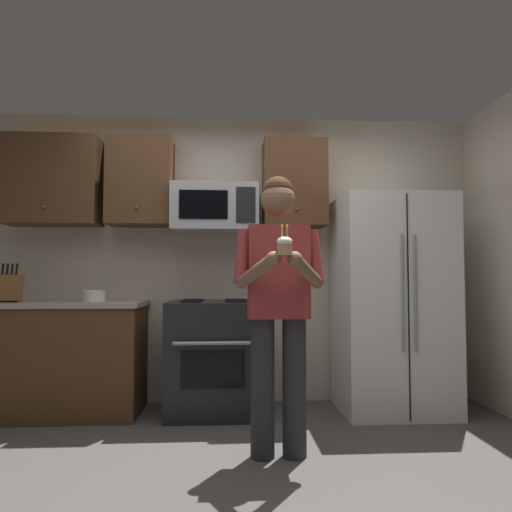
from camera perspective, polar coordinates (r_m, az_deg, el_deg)
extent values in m
plane|color=#474442|center=(2.79, -2.70, -26.15)|extent=(6.00, 6.00, 0.00)
cube|color=#B7AD99|center=(4.32, -2.96, -0.24)|extent=(4.40, 0.10, 2.60)
cube|color=black|center=(3.98, -5.15, -12.16)|extent=(0.76, 0.66, 0.92)
cube|color=black|center=(3.65, -5.32, -13.63)|extent=(0.48, 0.01, 0.28)
cylinder|color=#99999E|center=(3.60, -5.31, -10.57)|extent=(0.60, 0.03, 0.03)
cylinder|color=black|center=(3.80, -7.91, -5.50)|extent=(0.18, 0.18, 0.01)
cylinder|color=black|center=(3.79, -2.45, -5.54)|extent=(0.18, 0.18, 0.01)
cylinder|color=black|center=(4.08, -7.60, -5.32)|extent=(0.18, 0.18, 0.01)
cylinder|color=black|center=(4.07, -2.52, -5.35)|extent=(0.18, 0.18, 0.01)
cube|color=#9EA0A5|center=(4.09, -5.02, 5.83)|extent=(0.74, 0.40, 0.40)
cube|color=black|center=(3.89, -6.44, 6.28)|extent=(0.40, 0.01, 0.24)
cube|color=black|center=(3.89, -1.25, 6.27)|extent=(0.16, 0.01, 0.30)
cube|color=white|center=(4.13, 16.27, -5.57)|extent=(0.90, 0.72, 1.80)
cylinder|color=gray|center=(3.75, 17.46, -4.30)|extent=(0.02, 0.02, 0.90)
cylinder|color=gray|center=(3.79, 18.88, -4.26)|extent=(0.02, 0.02, 0.90)
cube|color=black|center=(3.79, 18.14, -5.79)|extent=(0.01, 0.01, 1.74)
cube|color=#4C301C|center=(4.44, -23.54, 8.37)|extent=(0.80, 0.34, 0.76)
sphere|color=brown|center=(4.24, -24.45, 5.50)|extent=(0.03, 0.03, 0.03)
cube|color=#4C301C|center=(4.25, -13.89, 8.72)|extent=(0.55, 0.34, 0.76)
sphere|color=brown|center=(4.03, -14.40, 5.75)|extent=(0.03, 0.03, 0.03)
cube|color=#4C301C|center=(4.22, 4.67, 8.73)|extent=(0.55, 0.34, 0.76)
sphere|color=brown|center=(4.00, 5.05, 5.73)|extent=(0.03, 0.03, 0.03)
cube|color=#4C301C|center=(4.24, -23.38, -11.62)|extent=(1.40, 0.62, 0.88)
cube|color=gray|center=(4.19, -23.25, -5.40)|extent=(1.44, 0.66, 0.04)
cube|color=brown|center=(4.27, -27.80, -3.51)|extent=(0.16, 0.15, 0.24)
cylinder|color=black|center=(4.28, -28.53, -1.41)|extent=(0.02, 0.04, 0.09)
cylinder|color=black|center=(4.26, -28.09, -1.42)|extent=(0.02, 0.04, 0.09)
cylinder|color=black|center=(4.25, -27.64, -1.43)|extent=(0.02, 0.04, 0.09)
cylinder|color=black|center=(4.23, -27.18, -1.43)|extent=(0.02, 0.04, 0.09)
cylinder|color=white|center=(4.13, -19.21, -4.66)|extent=(0.19, 0.19, 0.08)
torus|color=white|center=(4.13, -19.20, -4.08)|extent=(0.19, 0.19, 0.01)
cylinder|color=#262628|center=(3.02, 0.80, -15.73)|extent=(0.15, 0.15, 0.86)
cylinder|color=#262628|center=(3.04, 4.70, -15.63)|extent=(0.15, 0.15, 0.86)
cube|color=maroon|center=(2.95, 2.73, -1.95)|extent=(0.38, 0.22, 0.58)
sphere|color=brown|center=(3.00, 2.70, 6.88)|extent=(0.22, 0.22, 0.22)
sphere|color=#382314|center=(3.02, 2.68, 7.79)|extent=(0.20, 0.20, 0.20)
cylinder|color=maroon|center=(2.91, -1.62, -0.06)|extent=(0.15, 0.18, 0.35)
cylinder|color=brown|center=(2.75, 0.04, -1.91)|extent=(0.26, 0.33, 0.21)
sphere|color=brown|center=(2.63, 2.17, -0.38)|extent=(0.09, 0.09, 0.09)
cylinder|color=maroon|center=(2.96, 7.12, -0.09)|extent=(0.15, 0.18, 0.35)
cylinder|color=brown|center=(2.79, 6.21, -1.91)|extent=(0.26, 0.33, 0.21)
sphere|color=brown|center=(2.65, 4.76, -0.38)|extent=(0.09, 0.09, 0.09)
cylinder|color=#A87F56|center=(2.62, 3.52, 0.68)|extent=(0.08, 0.08, 0.06)
ellipsoid|color=white|center=(2.62, 3.51, 1.76)|extent=(0.09, 0.09, 0.06)
cylinder|color=#4CBF66|center=(2.63, 3.83, 2.78)|extent=(0.01, 0.01, 0.06)
ellipsoid|color=#FFD159|center=(2.63, 3.82, 3.59)|extent=(0.01, 0.01, 0.02)
cylinder|color=#F2D84C|center=(2.63, 3.19, 2.79)|extent=(0.01, 0.01, 0.06)
ellipsoid|color=#FFD159|center=(2.63, 3.19, 3.60)|extent=(0.01, 0.01, 0.02)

